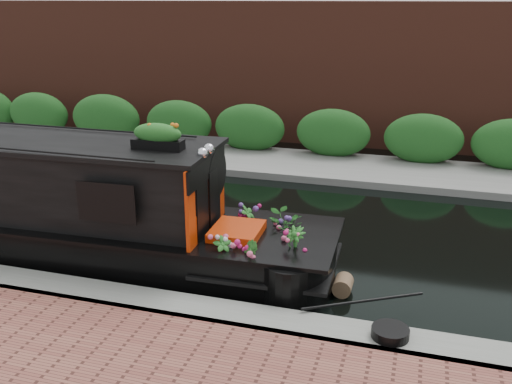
# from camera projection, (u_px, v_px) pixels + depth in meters

# --- Properties ---
(ground) EXTENTS (80.00, 80.00, 0.00)m
(ground) POSITION_uv_depth(u_px,v_px,m) (172.00, 220.00, 11.06)
(ground) COLOR black
(ground) RESTS_ON ground
(near_bank_coping) EXTENTS (40.00, 0.60, 0.50)m
(near_bank_coping) POSITION_uv_depth(u_px,v_px,m) (75.00, 303.00, 8.07)
(near_bank_coping) COLOR gray
(near_bank_coping) RESTS_ON ground
(far_bank_path) EXTENTS (40.00, 2.40, 0.34)m
(far_bank_path) POSITION_uv_depth(u_px,v_px,m) (240.00, 163.00, 14.87)
(far_bank_path) COLOR slate
(far_bank_path) RESTS_ON ground
(far_hedge) EXTENTS (40.00, 1.10, 2.80)m
(far_hedge) POSITION_uv_depth(u_px,v_px,m) (250.00, 154.00, 15.68)
(far_hedge) COLOR #1D511C
(far_hedge) RESTS_ON ground
(far_brick_wall) EXTENTS (40.00, 1.00, 8.00)m
(far_brick_wall) POSITION_uv_depth(u_px,v_px,m) (270.00, 137.00, 17.59)
(far_brick_wall) COLOR #5C2B1F
(far_brick_wall) RESTS_ON ground
(narrowboat) EXTENTS (10.88, 2.27, 2.56)m
(narrowboat) POSITION_uv_depth(u_px,v_px,m) (3.00, 206.00, 9.65)
(narrowboat) COLOR black
(narrowboat) RESTS_ON ground
(rope_fender) EXTENTS (0.27, 0.34, 0.27)m
(rope_fender) POSITION_uv_depth(u_px,v_px,m) (343.00, 285.00, 8.28)
(rope_fender) COLOR brown
(rope_fender) RESTS_ON ground
(coiled_mooring_rope) EXTENTS (0.45, 0.45, 0.12)m
(coiled_mooring_rope) POSITION_uv_depth(u_px,v_px,m) (390.00, 333.00, 6.80)
(coiled_mooring_rope) COLOR black
(coiled_mooring_rope) RESTS_ON near_bank_coping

